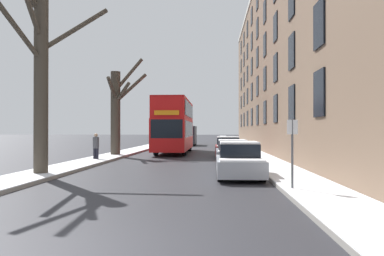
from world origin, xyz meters
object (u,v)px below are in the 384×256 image
parked_car_2 (228,148)px  oncoming_van (188,135)px  pedestrian_left_sidewalk (96,146)px  street_sign_post (292,150)px  bare_tree_left_1 (117,109)px  parked_car_1 (232,153)px  bare_tree_left_0 (39,69)px  parked_car_0 (239,161)px  double_decker_bus (175,123)px

parked_car_2 → oncoming_van: oncoming_van is taller
pedestrian_left_sidewalk → street_sign_post: street_sign_post is taller
bare_tree_left_1 → oncoming_van: bare_tree_left_1 is taller
parked_car_2 → parked_car_1: bearing=-90.0°
bare_tree_left_0 → street_sign_post: bearing=-20.0°
parked_car_1 → pedestrian_left_sidewalk: size_ratio=2.67×
parked_car_1 → pedestrian_left_sidewalk: pedestrian_left_sidewalk is taller
oncoming_van → street_sign_post: 36.58m
bare_tree_left_0 → street_sign_post: size_ratio=3.93×
pedestrian_left_sidewalk → street_sign_post: size_ratio=0.76×
parked_car_2 → oncoming_van: size_ratio=0.79×
parked_car_0 → pedestrian_left_sidewalk: (-8.23, 7.36, 0.28)m
parked_car_2 → double_decker_bus: bearing=132.0°
bare_tree_left_0 → street_sign_post: (9.48, -3.45, -3.09)m
bare_tree_left_0 → parked_car_0: bare_tree_left_0 is taller
bare_tree_left_0 → parked_car_2: size_ratio=2.13×
parked_car_1 → parked_car_2: parked_car_2 is taller
bare_tree_left_0 → oncoming_van: 33.06m
street_sign_post → bare_tree_left_1: bearing=121.3°
parked_car_2 → street_sign_post: 15.29m
double_decker_bus → parked_car_2: double_decker_bus is taller
double_decker_bus → parked_car_2: size_ratio=2.61×
pedestrian_left_sidewalk → parked_car_1: bearing=-2.1°
double_decker_bus → parked_car_1: double_decker_bus is taller
oncoming_van → street_sign_post: size_ratio=2.32×
street_sign_post → bare_tree_left_0: bearing=160.0°
bare_tree_left_1 → pedestrian_left_sidewalk: (-0.18, -4.33, -2.51)m
bare_tree_left_1 → parked_car_2: size_ratio=1.75×
parked_car_0 → street_sign_post: bearing=-70.4°
double_decker_bus → street_sign_post: (5.64, -19.99, -1.18)m
bare_tree_left_1 → parked_car_1: size_ratio=1.58×
parked_car_0 → parked_car_2: parked_car_2 is taller
parked_car_1 → street_sign_post: street_sign_post is taller
bare_tree_left_1 → parked_car_1: bare_tree_left_1 is taller
parked_car_0 → parked_car_1: bearing=90.0°
bare_tree_left_1 → parked_car_0: 14.46m
double_decker_bus → street_sign_post: size_ratio=4.82×
bare_tree_left_0 → oncoming_van: size_ratio=1.69×
parked_car_0 → oncoming_van: size_ratio=0.79×
parked_car_1 → oncoming_van: bearing=99.0°
parked_car_1 → bare_tree_left_1: bearing=141.2°
oncoming_van → pedestrian_left_sidewalk: 25.32m
bare_tree_left_0 → street_sign_post: bare_tree_left_0 is taller
bare_tree_left_1 → parked_car_0: bare_tree_left_1 is taller
parked_car_0 → parked_car_1: (-0.00, 5.21, -0.01)m
bare_tree_left_0 → parked_car_1: bare_tree_left_0 is taller
parked_car_1 → oncoming_van: oncoming_van is taller
bare_tree_left_1 → street_sign_post: size_ratio=3.23×
bare_tree_left_0 → pedestrian_left_sidewalk: bare_tree_left_0 is taller
bare_tree_left_1 → double_decker_bus: size_ratio=0.67×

